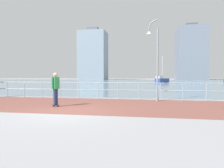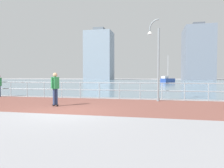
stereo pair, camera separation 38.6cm
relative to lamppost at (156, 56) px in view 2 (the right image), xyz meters
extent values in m
plane|color=#9E9EA3|center=(-3.80, 35.12, -2.81)|extent=(220.00, 220.00, 0.00)
cube|color=brown|center=(-3.80, -2.43, -2.81)|extent=(28.00, 5.99, 0.01)
cube|color=#6B899E|center=(-3.80, 45.57, -2.81)|extent=(180.00, 88.00, 0.00)
cylinder|color=#9EADB7|center=(-10.80, 0.57, -2.26)|extent=(0.05, 0.05, 1.10)
cylinder|color=#9EADB7|center=(-9.40, 0.57, -2.26)|extent=(0.05, 0.05, 1.10)
cylinder|color=#9EADB7|center=(-8.00, 0.57, -2.26)|extent=(0.05, 0.05, 1.10)
cylinder|color=#9EADB7|center=(-6.60, 0.57, -2.26)|extent=(0.05, 0.05, 1.10)
cylinder|color=#9EADB7|center=(-5.20, 0.57, -2.26)|extent=(0.05, 0.05, 1.10)
cylinder|color=#9EADB7|center=(-3.80, 0.57, -2.26)|extent=(0.05, 0.05, 1.10)
cylinder|color=#9EADB7|center=(-2.40, 0.57, -2.26)|extent=(0.05, 0.05, 1.10)
cylinder|color=#9EADB7|center=(-1.00, 0.57, -2.26)|extent=(0.05, 0.05, 1.10)
cylinder|color=#9EADB7|center=(0.40, 0.57, -2.26)|extent=(0.05, 0.05, 1.10)
cylinder|color=#9EADB7|center=(1.80, 0.57, -2.26)|extent=(0.05, 0.05, 1.10)
cylinder|color=#9EADB7|center=(3.20, 0.57, -2.26)|extent=(0.05, 0.05, 1.10)
cylinder|color=#9EADB7|center=(-3.80, 0.57, -1.71)|extent=(25.20, 0.06, 0.06)
cylinder|color=#9EADB7|center=(-3.80, 0.57, -2.21)|extent=(25.20, 0.06, 0.06)
cylinder|color=gray|center=(0.17, -0.03, -2.71)|extent=(0.19, 0.19, 0.20)
cylinder|color=gray|center=(0.17, -0.03, -0.57)|extent=(0.12, 0.12, 4.49)
cylinder|color=gray|center=(0.09, -0.02, 2.22)|extent=(0.20, 0.12, 0.11)
cylinder|color=gray|center=(-0.06, 0.01, 2.17)|extent=(0.21, 0.12, 0.15)
cylinder|color=gray|center=(-0.19, 0.04, 2.09)|extent=(0.20, 0.12, 0.18)
cylinder|color=gray|center=(-0.29, 0.06, 1.97)|extent=(0.18, 0.11, 0.19)
cylinder|color=gray|center=(-0.35, 0.07, 1.83)|extent=(0.14, 0.11, 0.19)
cylinder|color=gray|center=(-0.37, 0.07, 1.67)|extent=(0.10, 0.10, 0.17)
cone|color=silver|center=(-0.37, 0.07, 1.47)|extent=(0.36, 0.36, 0.22)
cylinder|color=black|center=(-5.15, -3.41, -2.78)|extent=(0.07, 0.05, 0.06)
cylinder|color=black|center=(-5.13, -3.34, -2.78)|extent=(0.07, 0.05, 0.06)
cylinder|color=black|center=(-4.91, -3.49, -2.78)|extent=(0.07, 0.05, 0.06)
cylinder|color=black|center=(-4.88, -3.41, -2.78)|extent=(0.07, 0.05, 0.06)
cube|color=black|center=(-5.02, -3.41, -2.73)|extent=(0.41, 0.23, 0.02)
cylinder|color=navy|center=(-5.04, -3.49, -2.32)|extent=(0.16, 0.16, 0.81)
cylinder|color=navy|center=(-4.99, -3.33, -2.32)|extent=(0.16, 0.16, 0.81)
cube|color=#2D8C4C|center=(-5.02, -3.41, -1.61)|extent=(0.33, 0.40, 0.60)
cylinder|color=#2D8C4C|center=(-5.09, -3.63, -1.60)|extent=(0.11, 0.11, 0.57)
cylinder|color=#2D8C4C|center=(-4.95, -3.19, -1.60)|extent=(0.11, 0.11, 0.57)
sphere|color=tan|center=(-5.02, -3.41, -1.20)|extent=(0.22, 0.22, 0.22)
cylinder|color=navy|center=(-11.55, 0.30, -2.40)|extent=(0.13, 0.13, 0.82)
cylinder|color=#2D8C4C|center=(-11.55, 0.45, -1.67)|extent=(0.09, 0.09, 0.58)
cube|color=#284799|center=(2.81, 40.28, -2.29)|extent=(3.80, 4.90, 1.04)
cube|color=silver|center=(2.05, 39.04, -1.49)|extent=(1.80, 2.03, 0.58)
cylinder|color=silver|center=(2.81, 40.28, 1.10)|extent=(0.12, 0.12, 5.75)
cylinder|color=silver|center=(2.25, 39.37, -1.09)|extent=(1.22, 1.90, 0.09)
cube|color=slate|center=(18.50, 89.41, 9.18)|extent=(12.53, 17.34, 23.98)
cube|color=#4E5560|center=(18.50, 89.41, 22.17)|extent=(5.01, 6.94, 2.00)
cube|color=#8493A3|center=(-28.29, 87.01, 9.11)|extent=(13.28, 11.10, 23.84)
cube|color=slate|center=(-28.29, 87.01, 22.03)|extent=(5.31, 4.44, 2.00)
camera|label=1|loc=(-0.31, -13.15, -1.28)|focal=33.00mm
camera|label=2|loc=(0.07, -13.07, -1.28)|focal=33.00mm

